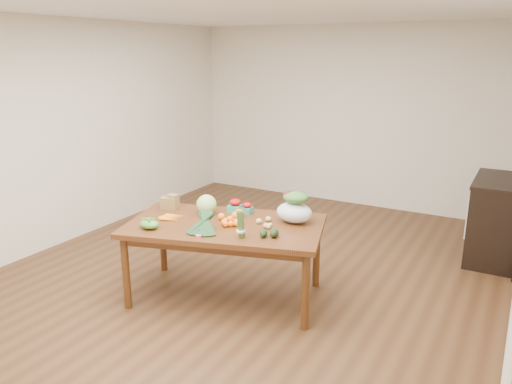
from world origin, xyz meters
The scene contains 26 objects.
floor centered at (0.00, 0.00, 0.00)m, with size 6.00×6.00×0.00m, color #50331B.
ceiling centered at (0.00, 0.00, 2.70)m, with size 5.00×6.00×0.02m, color white.
room_walls centered at (0.00, 0.00, 1.35)m, with size 5.02×6.02×2.70m.
dining_table centered at (0.05, -0.59, 0.38)m, with size 1.82×1.01×0.75m, color #532E13.
cabinet centered at (2.22, 1.69, 0.47)m, with size 0.52×1.02×0.94m, color black.
dish_towel centered at (1.96, 1.40, 0.55)m, with size 0.02×0.28×0.45m, color white.
paper_bag centered at (-0.70, -0.48, 0.82)m, with size 0.21×0.17×0.15m, color olive, non-canonical shape.
cabbage centered at (-0.26, -0.44, 0.85)m, with size 0.20×0.20×0.20m, color #A8D87D.
strawberry_basket_a centered at (-0.04, -0.27, 0.81)m, with size 0.12×0.12×0.11m, color #AD110B, non-canonical shape.
strawberry_basket_b centered at (0.08, -0.22, 0.79)m, with size 0.10×0.10×0.09m, color red, non-canonical shape.
orange_a centered at (-0.03, -0.53, 0.78)m, with size 0.07×0.07×0.07m, color orange.
orange_b centered at (0.08, -0.38, 0.80)m, with size 0.09×0.09×0.09m, color orange.
orange_c centered at (0.09, -0.46, 0.79)m, with size 0.09×0.09×0.09m, color #FF610F.
mandarin_cluster centered at (0.11, -0.60, 0.80)m, with size 0.18×0.18×0.09m, color orange, non-canonical shape.
carrots centered at (-0.47, -0.73, 0.76)m, with size 0.22×0.19×0.03m, color orange, non-canonical shape.
snap_pea_bag centered at (-0.48, -1.05, 0.79)m, with size 0.19×0.14×0.09m, color #4F9331.
kale_bunch centered at (0.01, -0.91, 0.83)m, with size 0.32×0.40×0.16m, color black, non-canonical shape.
asparagus_bundle centered at (0.37, -0.84, 0.88)m, with size 0.08×0.08×0.25m, color #4C803B, non-canonical shape.
potato_a centered at (0.33, -0.44, 0.77)m, with size 0.06×0.05×0.05m, color #D2BC79.
potato_b centered at (0.45, -0.52, 0.77)m, with size 0.06×0.05×0.05m, color tan.
potato_c centered at (0.46, -0.46, 0.77)m, with size 0.04×0.04×0.04m, color tan.
potato_d centered at (0.38, -0.34, 0.77)m, with size 0.06×0.05×0.05m, color tan.
potato_e centered at (0.47, -0.52, 0.77)m, with size 0.05×0.05×0.04m, color #C7BC72.
avocado_a centered at (0.53, -0.73, 0.78)m, with size 0.07×0.10×0.07m, color black.
avocado_b centered at (0.61, -0.68, 0.79)m, with size 0.08×0.11×0.08m, color black.
salad_bag centered at (0.60, -0.24, 0.88)m, with size 0.35×0.26×0.27m, color silver, non-canonical shape.
Camera 1 is at (2.46, -4.31, 2.31)m, focal length 35.00 mm.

